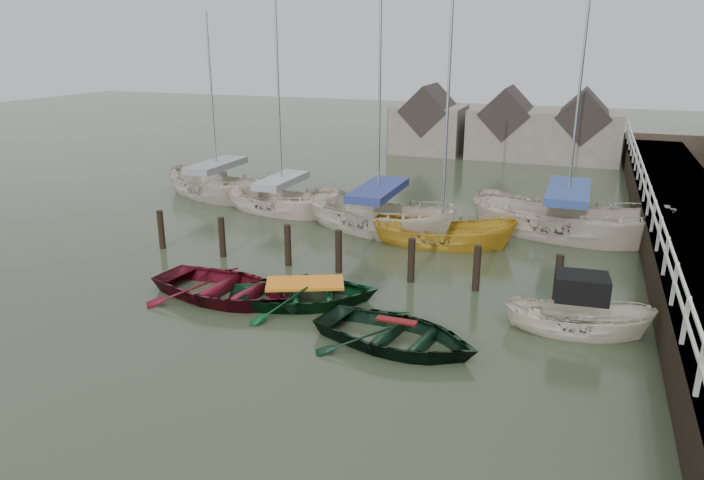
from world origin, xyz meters
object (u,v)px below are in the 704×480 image
at_px(rowboat_green, 305,303).
at_px(sailboat_c, 441,243).
at_px(motorboat, 577,327).
at_px(sailboat_a, 283,210).
at_px(rowboat_red, 225,298).
at_px(sailboat_e, 218,196).
at_px(sailboat_d, 564,234).
at_px(rowboat_dkgreen, 396,345).
at_px(sailboat_b, 378,228).

relative_size(rowboat_green, sailboat_c, 0.43).
distance_m(motorboat, sailboat_c, 7.65).
relative_size(motorboat, sailboat_a, 0.35).
bearing_deg(rowboat_red, motorboat, -74.75).
bearing_deg(sailboat_e, sailboat_c, -84.11).
bearing_deg(rowboat_green, sailboat_e, 18.37).
xyz_separation_m(motorboat, sailboat_e, (-16.42, 9.20, -0.07)).
height_order(sailboat_c, sailboat_d, sailboat_d).
relative_size(rowboat_dkgreen, sailboat_d, 0.33).
distance_m(rowboat_red, sailboat_a, 9.58).
height_order(motorboat, sailboat_a, sailboat_a).
height_order(rowboat_green, sailboat_d, sailboat_d).
distance_m(motorboat, sailboat_d, 8.59).
distance_m(sailboat_d, sailboat_e, 15.72).
height_order(sailboat_a, sailboat_c, sailboat_a).
bearing_deg(sailboat_b, rowboat_green, -157.94).
height_order(sailboat_a, sailboat_e, sailboat_a).
relative_size(rowboat_red, motorboat, 1.20).
distance_m(rowboat_dkgreen, motorboat, 4.75).
xyz_separation_m(rowboat_dkgreen, motorboat, (4.12, 2.36, 0.12)).
xyz_separation_m(rowboat_red, sailboat_e, (-6.83, 10.50, 0.06)).
bearing_deg(motorboat, sailboat_d, -0.22).
height_order(rowboat_red, sailboat_e, sailboat_e).
xyz_separation_m(rowboat_dkgreen, sailboat_c, (-0.75, 8.26, 0.02)).
relative_size(sailboat_b, sailboat_d, 0.93).
bearing_deg(rowboat_red, sailboat_b, -6.27).
distance_m(rowboat_dkgreen, sailboat_b, 9.76).
distance_m(sailboat_a, sailboat_c, 7.74).
distance_m(motorboat, sailboat_a, 14.65).
bearing_deg(sailboat_a, rowboat_red, -151.91).
relative_size(motorboat, sailboat_e, 0.39).
distance_m(rowboat_red, sailboat_d, 13.26).
xyz_separation_m(rowboat_dkgreen, sailboat_e, (-12.30, 11.57, 0.06)).
bearing_deg(rowboat_dkgreen, sailboat_b, 31.27).
distance_m(sailboat_b, sailboat_e, 9.14).
xyz_separation_m(sailboat_a, sailboat_d, (11.64, 0.68, -0.00)).
relative_size(rowboat_red, rowboat_green, 1.09).
bearing_deg(sailboat_c, rowboat_red, 141.13).
xyz_separation_m(motorboat, sailboat_c, (-4.87, 5.89, -0.11)).
relative_size(sailboat_c, sailboat_e, 1.01).
distance_m(sailboat_a, sailboat_e, 4.28).
xyz_separation_m(rowboat_red, sailboat_d, (8.88, 9.86, 0.06)).
relative_size(rowboat_red, sailboat_d, 0.35).
distance_m(rowboat_dkgreen, sailboat_e, 16.88).
relative_size(rowboat_dkgreen, sailboat_c, 0.43).
distance_m(sailboat_a, sailboat_d, 11.66).
height_order(motorboat, sailboat_c, sailboat_c).
relative_size(motorboat, sailboat_c, 0.39).
height_order(rowboat_red, rowboat_green, rowboat_red).
relative_size(rowboat_red, sailboat_b, 0.38).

